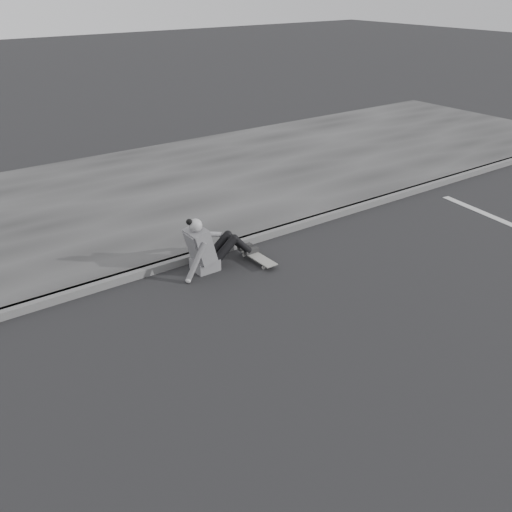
{
  "coord_description": "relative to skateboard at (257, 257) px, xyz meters",
  "views": [
    {
      "loc": [
        -4.27,
        -4.46,
        4.02
      ],
      "look_at": [
        -0.08,
        1.3,
        0.5
      ],
      "focal_mm": 40.0,
      "sensor_mm": 36.0,
      "label": 1
    }
  ],
  "objects": [
    {
      "name": "sidewalk",
      "position": [
        -0.42,
        3.65,
        -0.01
      ],
      "size": [
        24.0,
        6.0,
        0.12
      ],
      "primitive_type": "cube",
      "color": "#313131",
      "rests_on": "ground"
    },
    {
      "name": "seated_woman",
      "position": [
        -0.73,
        0.25,
        0.29
      ],
      "size": [
        1.38,
        0.46,
        0.88
      ],
      "color": "#5B5A5D",
      "rests_on": "ground"
    },
    {
      "name": "skateboard",
      "position": [
        0.0,
        0.0,
        0.0
      ],
      "size": [
        0.2,
        0.78,
        0.09
      ],
      "color": "gray",
      "rests_on": "ground"
    },
    {
      "name": "ground",
      "position": [
        -0.42,
        -1.95,
        -0.07
      ],
      "size": [
        80.0,
        80.0,
        0.0
      ],
      "primitive_type": "plane",
      "color": "black",
      "rests_on": "ground"
    },
    {
      "name": "curb",
      "position": [
        -0.42,
        0.63,
        -0.01
      ],
      "size": [
        24.0,
        0.16,
        0.12
      ],
      "primitive_type": "cube",
      "color": "#505050",
      "rests_on": "ground"
    }
  ]
}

